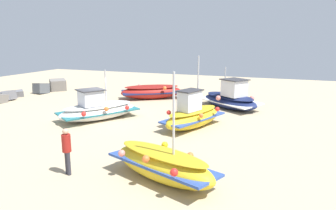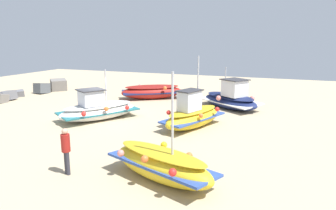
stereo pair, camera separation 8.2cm
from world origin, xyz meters
name	(u,v)px [view 1 (the left image)]	position (x,y,z in m)	size (l,w,h in m)	color
ground_plane	(103,116)	(0.00, 0.00, 0.00)	(46.56, 46.56, 0.00)	tan
fishing_boat_0	(152,92)	(6.35, -0.62, 0.59)	(4.22, 5.11, 1.20)	maroon
fishing_boat_1	(230,99)	(5.22, -7.17, 0.68)	(4.29, 5.00, 2.92)	navy
fishing_boat_2	(98,109)	(-0.77, -0.18, 0.61)	(5.20, 4.24, 3.02)	white
fishing_boat_3	(193,115)	(-0.41, -6.08, 0.70)	(4.51, 2.89, 3.93)	gold
fishing_boat_4	(162,164)	(-6.97, -6.91, 0.60)	(2.85, 4.52, 3.88)	gold
person_walking	(67,148)	(-7.76, -3.54, 1.00)	(0.32, 0.32, 1.73)	#2D2D38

